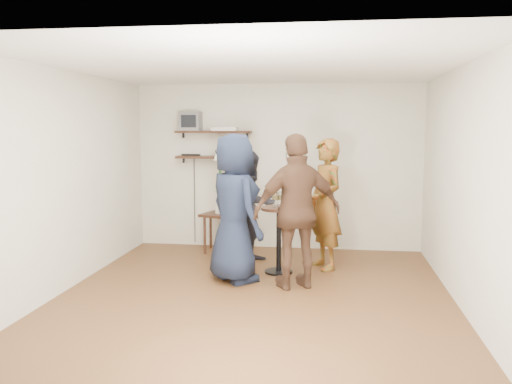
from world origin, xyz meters
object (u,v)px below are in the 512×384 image
person_plaid (325,204)px  person_dark (251,207)px  dvd_deck (225,129)px  side_table (220,220)px  radio (223,153)px  drinks_table (279,231)px  crt_monitor (191,121)px  person_brown (298,212)px  person_navy (234,208)px

person_plaid → person_dark: bearing=-128.8°
dvd_deck → side_table: bearing=-93.9°
dvd_deck → radio: 0.38m
drinks_table → dvd_deck: bearing=125.9°
crt_monitor → person_dark: bearing=-38.2°
radio → person_brown: (1.31, -2.00, -0.59)m
crt_monitor → drinks_table: 2.52m
crt_monitor → side_table: size_ratio=0.50×
person_brown → person_plaid: bearing=-133.1°
crt_monitor → person_plaid: crt_monitor is taller
side_table → drinks_table: size_ratio=0.72×
side_table → person_brown: (1.30, -1.71, 0.43)m
radio → person_dark: person_dark is taller
crt_monitor → radio: size_ratio=1.45×
radio → drinks_table: size_ratio=0.25×
crt_monitor → person_navy: size_ratio=0.17×
drinks_table → radio: bearing=126.8°
radio → person_brown: 2.47m
radio → drinks_table: 1.97m
radio → person_plaid: person_plaid is taller
side_table → person_brown: 2.20m
radio → side_table: size_ratio=0.35×
side_table → person_navy: (0.50, -1.54, 0.43)m
drinks_table → person_brown: (0.28, -0.62, 0.36)m
person_plaid → person_navy: person_navy is taller
dvd_deck → person_dark: 1.50m
dvd_deck → person_plaid: 2.17m
person_plaid → side_table: bearing=-143.6°
person_brown → crt_monitor: bearing=-72.2°
dvd_deck → person_brown: size_ratio=0.21×
crt_monitor → person_brown: bearing=-47.7°
person_navy → side_table: bearing=-23.1°
person_dark → radio: bearing=83.4°
person_navy → crt_monitor: bearing=-11.9°
person_plaid → drinks_table: bearing=-90.0°
radio → person_plaid: (1.63, -1.05, -0.63)m
crt_monitor → drinks_table: bearing=-41.8°
drinks_table → person_brown: 0.78m
radio → person_dark: 1.26m
person_plaid → person_brown: bearing=-46.9°
crt_monitor → person_navy: 2.36m
side_table → person_dark: size_ratio=0.40×
drinks_table → person_plaid: (0.60, 0.33, 0.32)m
side_table → person_navy: person_navy is taller
radio → person_navy: person_navy is taller
person_plaid → person_navy: (-1.12, -0.78, 0.04)m
side_table → person_plaid: bearing=-25.2°
dvd_deck → person_plaid: (1.60, -1.05, -1.01)m
radio → crt_monitor: bearing=180.0°
dvd_deck → side_table: (-0.02, -0.29, -1.40)m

